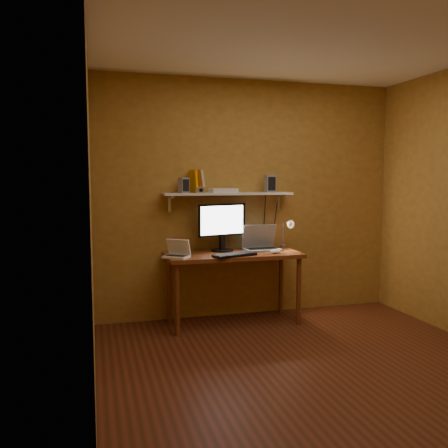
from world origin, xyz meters
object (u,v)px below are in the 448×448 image
object	(u,v)px
keyboard	(235,255)
monitor	(222,225)
speaker_right	(270,184)
wall_shelf	(228,194)
router	(223,190)
netbook	(177,252)
laptop	(261,243)
desk	(233,261)
mouse	(276,252)
speaker_left	(184,185)
shelf_camera	(201,190)
desk_lamp	(287,230)

from	to	relation	value
keyboard	monitor	bearing A→B (deg)	77.26
speaker_right	wall_shelf	bearing A→B (deg)	177.88
wall_shelf	router	size ratio (longest dim) A/B	4.98
netbook	laptop	bearing A→B (deg)	50.44
desk	mouse	bearing A→B (deg)	-19.90
desk	wall_shelf	world-z (taller)	wall_shelf
speaker_left	desk	bearing A→B (deg)	-38.76
keyboard	speaker_right	xyz separation A→B (m)	(0.52, 0.37, 0.71)
netbook	shelf_camera	xyz separation A→B (m)	(0.29, 0.23, 0.61)
speaker_right	shelf_camera	size ratio (longest dim) A/B	1.76
speaker_left	speaker_right	distance (m)	0.96
desk	wall_shelf	xyz separation A→B (m)	(0.00, 0.19, 0.69)
mouse	shelf_camera	world-z (taller)	shelf_camera
keyboard	router	bearing A→B (deg)	74.56
speaker_right	netbook	bearing A→B (deg)	-165.01
monitor	netbook	world-z (taller)	monitor
speaker_right	laptop	bearing A→B (deg)	-158.72
shelf_camera	laptop	bearing A→B (deg)	1.06
router	monitor	bearing A→B (deg)	-127.21
monitor	shelf_camera	xyz separation A→B (m)	(-0.24, -0.04, 0.37)
monitor	router	world-z (taller)	router
mouse	speaker_left	distance (m)	1.18
keyboard	speaker_right	bearing A→B (deg)	18.47
monitor	wall_shelf	bearing A→B (deg)	10.73
monitor	netbook	distance (m)	0.65
router	laptop	bearing A→B (deg)	-6.93
wall_shelf	netbook	size ratio (longest dim) A/B	4.75
desk_lamp	speaker_right	world-z (taller)	speaker_right
desk_lamp	shelf_camera	world-z (taller)	shelf_camera
speaker_right	router	xyz separation A→B (m)	(-0.53, 0.00, -0.07)
wall_shelf	desk_lamp	world-z (taller)	wall_shelf
wall_shelf	monitor	size ratio (longest dim) A/B	2.54
desk	shelf_camera	bearing A→B (deg)	159.93
mouse	desk_lamp	world-z (taller)	desk_lamp
wall_shelf	desk_lamp	distance (m)	0.77
keyboard	laptop	bearing A→B (deg)	22.16
laptop	desk_lamp	bearing A→B (deg)	-2.32
speaker_left	router	size ratio (longest dim) A/B	0.57
desk_lamp	router	size ratio (longest dim) A/B	1.33
desk	desk_lamp	world-z (taller)	desk_lamp
keyboard	mouse	size ratio (longest dim) A/B	4.19
netbook	shelf_camera	size ratio (longest dim) A/B	2.76
shelf_camera	router	world-z (taller)	shelf_camera
mouse	speaker_right	world-z (taller)	speaker_right
monitor	netbook	xyz separation A→B (m)	(-0.54, -0.27, -0.24)
router	desk	bearing A→B (deg)	-71.84
mouse	laptop	bearing A→B (deg)	121.66
wall_shelf	netbook	distance (m)	0.88
keyboard	speaker_left	xyz separation A→B (m)	(-0.44, 0.37, 0.69)
netbook	router	world-z (taller)	router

